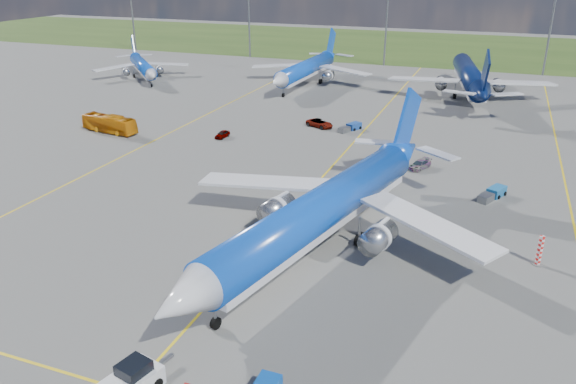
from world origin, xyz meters
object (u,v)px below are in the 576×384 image
(bg_jet_nnw, at_px, (306,85))
(main_airliner, at_px, (320,249))
(service_car_c, at_px, (420,165))
(warning_post, at_px, (540,250))
(pushback_tug, at_px, (129,383))
(baggage_tug_w, at_px, (493,194))
(apron_bus, at_px, (109,124))
(baggage_tug_c, at_px, (351,127))
(service_car_a, at_px, (222,134))
(bg_jet_nw, at_px, (144,78))
(service_car_b, at_px, (320,123))
(bg_jet_n, at_px, (467,96))

(bg_jet_nnw, xyz_separation_m, main_airliner, (27.18, -74.61, 0.00))
(bg_jet_nnw, relative_size, service_car_c, 10.10)
(warning_post, xyz_separation_m, pushback_tug, (-25.83, -28.10, -0.63))
(baggage_tug_w, bearing_deg, warning_post, -48.62)
(warning_post, height_order, apron_bus, warning_post)
(bg_jet_nnw, distance_m, baggage_tug_w, 69.45)
(baggage_tug_c, bearing_deg, bg_jet_nnw, 144.53)
(main_airliner, bearing_deg, baggage_tug_w, 65.27)
(apron_bus, height_order, service_car_a, apron_bus)
(bg_jet_nw, height_order, baggage_tug_c, bg_jet_nw)
(apron_bus, bearing_deg, bg_jet_nnw, -11.75)
(warning_post, xyz_separation_m, service_car_b, (-33.70, 37.59, -0.81))
(service_car_b, height_order, baggage_tug_c, service_car_b)
(bg_jet_n, height_order, apron_bus, bg_jet_n)
(service_car_c, height_order, baggage_tug_c, service_car_c)
(bg_jet_nnw, distance_m, apron_bus, 51.26)
(bg_jet_nw, relative_size, service_car_c, 8.07)
(baggage_tug_w, bearing_deg, apron_bus, -161.62)
(service_car_c, bearing_deg, bg_jet_nnw, 149.12)
(warning_post, relative_size, baggage_tug_c, 0.60)
(bg_jet_nw, xyz_separation_m, service_car_b, (52.98, -25.63, 0.69))
(bg_jet_nnw, bearing_deg, main_airliner, -68.20)
(bg_jet_nw, bearing_deg, service_car_c, -72.48)
(warning_post, distance_m, baggage_tug_w, 16.16)
(apron_bus, bearing_deg, warning_post, -99.80)
(pushback_tug, relative_size, baggage_tug_c, 1.29)
(service_car_b, bearing_deg, bg_jet_n, -8.75)
(bg_jet_n, height_order, pushback_tug, bg_jet_n)
(bg_jet_n, distance_m, pushback_tug, 100.84)
(service_car_b, bearing_deg, service_car_c, -103.82)
(baggage_tug_w, xyz_separation_m, baggage_tug_c, (-23.58, 22.10, -0.01))
(pushback_tug, relative_size, service_car_b, 1.32)
(apron_bus, relative_size, service_car_c, 2.59)
(warning_post, distance_m, main_airliner, 20.76)
(apron_bus, bearing_deg, main_airliner, -111.56)
(pushback_tug, bearing_deg, service_car_a, 124.50)
(apron_bus, height_order, baggage_tug_w, apron_bus)
(service_car_c, bearing_deg, bg_jet_n, 111.27)
(bg_jet_nw, xyz_separation_m, service_car_c, (72.23, -40.52, 0.58))
(baggage_tug_w, distance_m, baggage_tug_c, 32.32)
(bg_jet_nw, height_order, service_car_b, bg_jet_nw)
(main_airliner, xyz_separation_m, apron_bus, (-45.28, 26.68, 1.45))
(main_airliner, xyz_separation_m, service_car_a, (-26.35, 30.59, 0.56))
(main_airliner, bearing_deg, apron_bus, 162.84)
(bg_jet_n, distance_m, baggage_tug_w, 56.76)
(pushback_tug, bearing_deg, bg_jet_nw, 137.26)
(bg_jet_nnw, height_order, bg_jet_n, bg_jet_n)
(main_airliner, distance_m, pushback_tug, 24.32)
(warning_post, xyz_separation_m, bg_jet_nnw, (-47.40, 70.16, -1.50))
(warning_post, bearing_deg, baggage_tug_w, 106.64)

